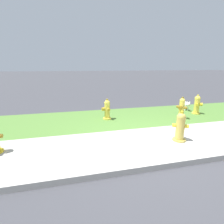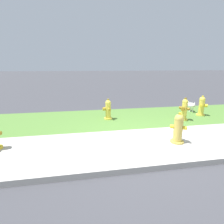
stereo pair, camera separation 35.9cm
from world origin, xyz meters
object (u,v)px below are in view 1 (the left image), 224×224
at_px(fire_hydrant_far_end, 197,105).
at_px(small_white_dog, 186,104).
at_px(fire_hydrant_near_corner, 182,108).
at_px(fire_hydrant_at_driveway, 180,127).
at_px(fire_hydrant_across_street, 107,110).

xyz_separation_m(fire_hydrant_far_end, small_white_dog, (-0.04, 0.60, -0.12)).
bearing_deg(small_white_dog, fire_hydrant_near_corner, -33.54).
xyz_separation_m(fire_hydrant_near_corner, small_white_dog, (0.96, 1.04, -0.13)).
height_order(fire_hydrant_at_driveway, small_white_dog, fire_hydrant_at_driveway).
bearing_deg(fire_hydrant_at_driveway, small_white_dog, 82.32).
height_order(fire_hydrant_far_end, fire_hydrant_near_corner, fire_hydrant_near_corner).
xyz_separation_m(fire_hydrant_far_end, fire_hydrant_near_corner, (-0.99, -0.43, 0.02)).
relative_size(fire_hydrant_at_driveway, fire_hydrant_near_corner, 0.98).
relative_size(fire_hydrant_at_driveway, small_white_dog, 1.43).
bearing_deg(fire_hydrant_far_end, fire_hydrant_near_corner, -25.23).
bearing_deg(fire_hydrant_near_corner, fire_hydrant_at_driveway, 107.80).
bearing_deg(fire_hydrant_at_driveway, fire_hydrant_across_street, 152.62).
xyz_separation_m(fire_hydrant_across_street, fire_hydrant_far_end, (3.56, -0.15, 0.02)).
relative_size(fire_hydrant_far_end, fire_hydrant_near_corner, 0.96).
distance_m(fire_hydrant_at_driveway, fire_hydrant_near_corner, 2.04).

